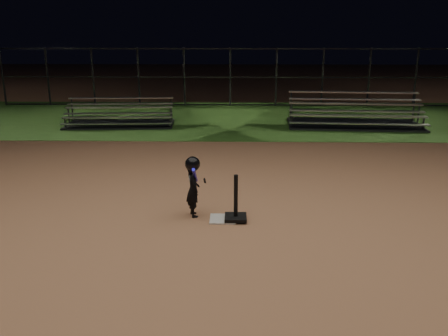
% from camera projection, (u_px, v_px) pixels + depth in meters
% --- Properties ---
extents(ground, '(80.00, 80.00, 0.00)m').
position_uv_depth(ground, '(223.00, 220.00, 8.19)').
color(ground, '#AD734E').
rests_on(ground, ground).
extents(grass_strip, '(60.00, 8.00, 0.01)m').
position_uv_depth(grass_strip, '(229.00, 118.00, 17.78)').
color(grass_strip, '#2B541B').
rests_on(grass_strip, ground).
extents(home_plate, '(0.45, 0.45, 0.02)m').
position_uv_depth(home_plate, '(223.00, 219.00, 8.18)').
color(home_plate, beige).
rests_on(home_plate, ground).
extents(batting_tee, '(0.38, 0.38, 0.81)m').
position_uv_depth(batting_tee, '(236.00, 211.00, 8.11)').
color(batting_tee, black).
rests_on(batting_tee, home_plate).
extents(child_batter, '(0.39, 0.62, 1.09)m').
position_uv_depth(child_batter, '(193.00, 185.00, 8.21)').
color(child_batter, black).
rests_on(child_batter, ground).
extents(bleacher_left, '(3.79, 2.04, 0.90)m').
position_uv_depth(bleacher_left, '(120.00, 120.00, 16.35)').
color(bleacher_left, '#B5B5BA').
rests_on(bleacher_left, ground).
extents(bleacher_right, '(4.66, 2.53, 1.11)m').
position_uv_depth(bleacher_right, '(354.00, 119.00, 16.26)').
color(bleacher_right, '#BABBBF').
rests_on(bleacher_right, ground).
extents(backstop_fence, '(20.08, 0.08, 2.50)m').
position_uv_depth(backstop_fence, '(230.00, 77.00, 20.31)').
color(backstop_fence, '#38383D').
rests_on(backstop_fence, ground).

